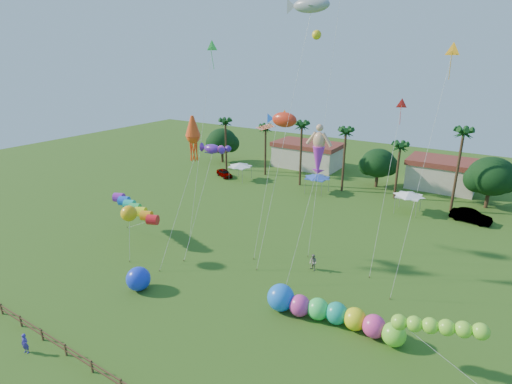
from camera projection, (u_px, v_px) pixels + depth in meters
The scene contains 22 objects.
ground at pixel (185, 339), 30.53m from camera, with size 160.00×160.00×0.00m, color #285116.
tree_line at pixel (393, 165), 62.28m from camera, with size 69.46×8.91×11.00m.
buildings_row at pixel (363, 165), 71.20m from camera, with size 35.00×7.00×4.00m.
tent_row at pixel (316, 177), 61.59m from camera, with size 31.00×4.00×0.60m.
fence at pixel (121, 384), 25.57m from camera, with size 36.12×0.12×1.00m.
car_a at pixel (224, 173), 70.92m from camera, with size 1.60×3.99×1.36m, color #4C4C54.
car_b at pixel (471, 216), 51.65m from camera, with size 1.71×4.91×1.62m, color #4C4C54.
spectator_a at pixel (25, 344), 28.86m from camera, with size 0.57×0.38×1.58m, color #3E2FA7.
spectator_b at pixel (313, 262), 39.99m from camera, with size 0.84×0.65×1.72m, color gray.
caterpillar_inflatable at pixel (328, 312), 32.10m from camera, with size 11.40×3.09×2.32m.
blue_ball at pixel (138, 279), 36.61m from camera, with size 2.22×2.22×2.22m, color #1A37EC.
rainbow_tube at pixel (140, 216), 45.28m from camera, with size 8.89×3.21×3.85m.
green_worm at pixel (399, 322), 27.20m from camera, with size 10.14×1.26×3.96m.
orange_ball_kite at pixel (129, 213), 40.73m from camera, with size 2.05×2.05×6.07m.
merman_kite at pixel (318, 153), 37.12m from camera, with size 1.95×5.47×14.21m.
fish_kite at pixel (284, 120), 42.33m from camera, with size 4.46×6.84×14.96m.
shark_kite at pixel (311, 5), 36.22m from camera, with size 4.91×7.38×25.73m.
squid_kite at pixel (193, 137), 39.20m from camera, with size 1.87×5.73×15.12m.
lobster_kite at pixel (212, 149), 40.64m from camera, with size 3.79×5.21×12.19m.
delta_kite_red at pixel (401, 108), 36.80m from camera, with size 1.15×4.49×16.83m.
delta_kite_yellow at pixel (452, 55), 31.36m from camera, with size 2.18×4.59×21.56m.
delta_kite_green at pixel (212, 50), 41.55m from camera, with size 1.76×4.53×22.05m.
Camera 1 is at (18.21, -18.25, 20.57)m, focal length 28.00 mm.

